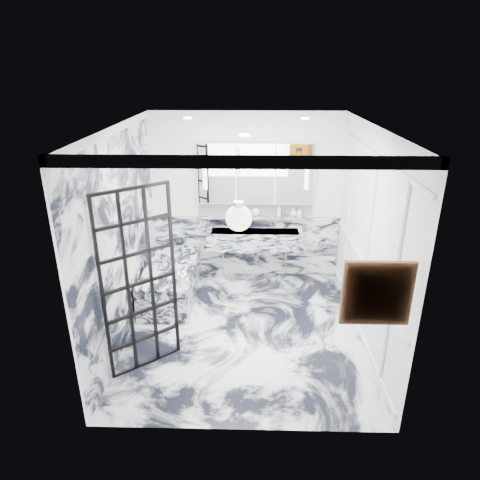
{
  "coord_description": "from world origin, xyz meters",
  "views": [
    {
      "loc": [
        0.07,
        -5.1,
        3.46
      ],
      "look_at": [
        -0.07,
        0.5,
        1.15
      ],
      "focal_mm": 32.0,
      "sensor_mm": 36.0,
      "label": 1
    }
  ],
  "objects_px": {
    "crittall_door": "(140,283)",
    "trough_sink": "(255,239)",
    "bathtub": "(171,281)",
    "mirror_cabinet": "(256,173)"
  },
  "relations": [
    {
      "from": "crittall_door",
      "to": "mirror_cabinet",
      "type": "relative_size",
      "value": 1.18
    },
    {
      "from": "trough_sink",
      "to": "bathtub",
      "type": "height_order",
      "value": "trough_sink"
    },
    {
      "from": "trough_sink",
      "to": "mirror_cabinet",
      "type": "distance_m",
      "value": 1.1
    },
    {
      "from": "crittall_door",
      "to": "trough_sink",
      "type": "bearing_deg",
      "value": 21.42
    },
    {
      "from": "crittall_door",
      "to": "trough_sink",
      "type": "relative_size",
      "value": 1.41
    },
    {
      "from": "crittall_door",
      "to": "trough_sink",
      "type": "distance_m",
      "value": 2.72
    },
    {
      "from": "trough_sink",
      "to": "crittall_door",
      "type": "bearing_deg",
      "value": -120.01
    },
    {
      "from": "mirror_cabinet",
      "to": "bathtub",
      "type": "bearing_deg",
      "value": -147.94
    },
    {
      "from": "trough_sink",
      "to": "bathtub",
      "type": "distance_m",
      "value": 1.55
    },
    {
      "from": "trough_sink",
      "to": "bathtub",
      "type": "bearing_deg",
      "value": -153.52
    }
  ]
}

